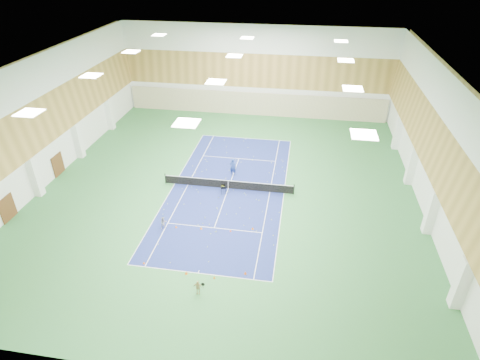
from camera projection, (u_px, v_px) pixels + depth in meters
name	position (u px, v px, depth m)	size (l,w,h in m)	color
ground	(228.00, 189.00, 39.50)	(40.00, 40.00, 0.00)	#2F6E37
room_shell	(227.00, 133.00, 36.42)	(36.00, 40.00, 12.00)	white
wood_cladding	(227.00, 112.00, 35.39)	(36.00, 40.00, 8.00)	#AE8640
ceiling_light_grid	(226.00, 68.00, 33.38)	(21.40, 25.40, 0.06)	white
court_surface	(228.00, 188.00, 39.49)	(10.97, 23.77, 0.01)	navy
tennis_balls_scatter	(228.00, 188.00, 39.47)	(10.57, 22.77, 0.07)	#BCE026
tennis_net	(228.00, 184.00, 39.22)	(12.80, 0.10, 1.10)	black
back_curtain	(255.00, 104.00, 55.40)	(35.40, 0.16, 3.20)	#C6B793
door_left_a	(7.00, 208.00, 34.65)	(0.08, 1.80, 2.20)	#593319
door_left_b	(58.00, 165.00, 41.42)	(0.08, 1.80, 2.20)	#593319
coach	(233.00, 167.00, 41.38)	(0.68, 0.44, 1.86)	navy
child_court	(164.00, 223.00, 33.78)	(0.54, 0.42, 1.11)	#95969E
child_apron	(198.00, 287.00, 27.49)	(0.66, 0.27, 1.13)	tan
ball_cart	(224.00, 189.00, 38.53)	(0.53, 0.53, 0.92)	black
cone_svc_a	(176.00, 227.00, 34.06)	(0.20, 0.20, 0.22)	orange
cone_svc_b	(201.00, 228.00, 33.89)	(0.22, 0.22, 0.24)	orange
cone_svc_c	(231.00, 231.00, 33.61)	(0.17, 0.17, 0.19)	#E93F0C
cone_svc_d	(253.00, 228.00, 33.86)	(0.21, 0.21, 0.23)	orange
cone_base_a	(144.00, 263.00, 30.26)	(0.18, 0.18, 0.19)	orange
cone_base_b	(186.00, 273.00, 29.32)	(0.23, 0.23, 0.25)	#FF600D
cone_base_c	(214.00, 277.00, 28.96)	(0.18, 0.18, 0.20)	orange
cone_base_d	(245.00, 273.00, 29.31)	(0.22, 0.22, 0.25)	#F25B0C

